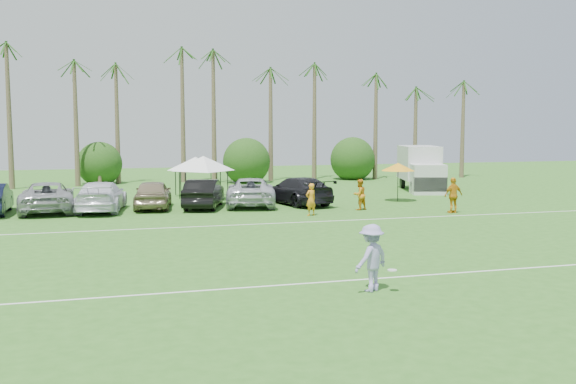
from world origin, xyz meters
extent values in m
plane|color=#30691F|center=(0.00, 0.00, 0.00)|extent=(120.00, 120.00, 0.00)
cube|color=white|center=(0.00, 2.00, 0.01)|extent=(80.00, 0.10, 0.01)
cube|color=white|center=(0.00, 14.00, 0.01)|extent=(80.00, 0.10, 0.01)
cone|color=brown|center=(-12.00, 38.00, 5.00)|extent=(0.44, 0.44, 10.00)
cone|color=brown|center=(-8.00, 38.00, 5.50)|extent=(0.44, 0.44, 11.00)
cone|color=brown|center=(-4.00, 38.00, 4.00)|extent=(0.44, 0.44, 8.00)
cone|color=brown|center=(0.00, 38.00, 4.50)|extent=(0.44, 0.44, 9.00)
cone|color=brown|center=(4.00, 38.00, 5.00)|extent=(0.44, 0.44, 10.00)
cone|color=brown|center=(8.00, 38.00, 5.50)|extent=(0.44, 0.44, 11.00)
cone|color=brown|center=(13.00, 38.00, 4.00)|extent=(0.44, 0.44, 8.00)
cone|color=brown|center=(18.00, 38.00, 4.50)|extent=(0.44, 0.44, 9.00)
cone|color=brown|center=(23.00, 38.00, 5.00)|extent=(0.44, 0.44, 10.00)
cone|color=brown|center=(27.00, 38.00, 5.50)|extent=(0.44, 0.44, 11.00)
cylinder|color=brown|center=(-6.00, 39.00, 0.70)|extent=(0.30, 0.30, 1.40)
sphere|color=#1A4112|center=(-6.00, 39.00, 1.80)|extent=(4.00, 4.00, 4.00)
cylinder|color=brown|center=(6.00, 39.00, 0.70)|extent=(0.30, 0.30, 1.40)
sphere|color=#1A4112|center=(6.00, 39.00, 1.80)|extent=(4.00, 4.00, 4.00)
cylinder|color=brown|center=(16.00, 39.00, 0.70)|extent=(0.30, 0.30, 1.40)
sphere|color=#1A4112|center=(16.00, 39.00, 1.80)|extent=(4.00, 4.00, 4.00)
imported|color=orange|center=(4.96, 16.20, 0.86)|extent=(0.73, 0.61, 1.72)
imported|color=orange|center=(8.34, 17.69, 0.88)|extent=(1.04, 0.93, 1.76)
imported|color=orange|center=(12.79, 15.07, 0.98)|extent=(1.20, 0.64, 1.96)
cube|color=silver|center=(17.17, 27.62, 2.05)|extent=(3.64, 5.10, 2.50)
cube|color=silver|center=(16.31, 24.54, 1.05)|extent=(2.70, 2.35, 2.10)
cube|color=black|center=(16.11, 23.82, 0.75)|extent=(2.29, 0.91, 1.00)
cube|color=#E5590C|center=(18.39, 27.28, 1.60)|extent=(0.45, 1.55, 0.90)
cylinder|color=black|center=(15.41, 25.00, 0.45)|extent=(0.53, 0.95, 0.90)
cylinder|color=black|center=(17.33, 24.46, 0.45)|extent=(0.53, 0.95, 0.90)
cylinder|color=black|center=(16.53, 29.04, 0.45)|extent=(0.53, 0.95, 0.90)
cylinder|color=black|center=(18.46, 28.50, 0.45)|extent=(0.53, 0.95, 0.90)
cylinder|color=black|center=(-0.77, 23.78, 0.95)|extent=(0.06, 0.06, 1.90)
cylinder|color=black|center=(1.88, 23.78, 0.95)|extent=(0.06, 0.06, 1.90)
cylinder|color=black|center=(-0.77, 26.43, 0.95)|extent=(0.06, 0.06, 1.90)
cylinder|color=black|center=(1.88, 26.43, 0.95)|extent=(0.06, 0.06, 1.90)
pyramid|color=white|center=(0.56, 25.10, 2.85)|extent=(4.10, 4.10, 0.95)
cylinder|color=black|center=(-0.86, 26.33, 0.90)|extent=(0.06, 0.06, 1.79)
cylinder|color=black|center=(1.63, 26.33, 0.90)|extent=(0.06, 0.06, 1.79)
cylinder|color=black|center=(-0.86, 28.81, 0.90)|extent=(0.06, 0.06, 1.79)
cylinder|color=black|center=(1.63, 28.81, 0.90)|extent=(0.06, 0.06, 1.79)
pyramid|color=white|center=(0.38, 27.57, 2.69)|extent=(3.87, 3.87, 0.90)
cylinder|color=black|center=(12.30, 21.01, 1.10)|extent=(0.05, 0.05, 2.20)
cone|color=orange|center=(12.30, 21.01, 2.20)|extent=(2.20, 2.20, 0.50)
imported|color=#A297D6|center=(1.75, 0.65, 0.97)|extent=(1.44, 1.22, 1.94)
cylinder|color=white|center=(2.27, 0.37, 0.64)|extent=(0.27, 0.27, 0.03)
imported|color=#999A9F|center=(-8.67, 21.63, 0.84)|extent=(3.07, 6.17, 1.68)
imported|color=white|center=(-5.79, 21.08, 0.84)|extent=(3.15, 6.06, 1.68)
imported|color=gray|center=(-2.91, 21.57, 0.84)|extent=(2.66, 5.16, 1.68)
imported|color=black|center=(-0.03, 21.07, 0.84)|extent=(3.19, 5.40, 1.68)
imported|color=#B7B9C1|center=(2.85, 21.38, 0.84)|extent=(4.04, 6.51, 1.68)
imported|color=black|center=(5.72, 21.22, 0.84)|extent=(3.55, 6.16, 1.68)
camera|label=1|loc=(-5.46, -16.01, 4.67)|focal=40.00mm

